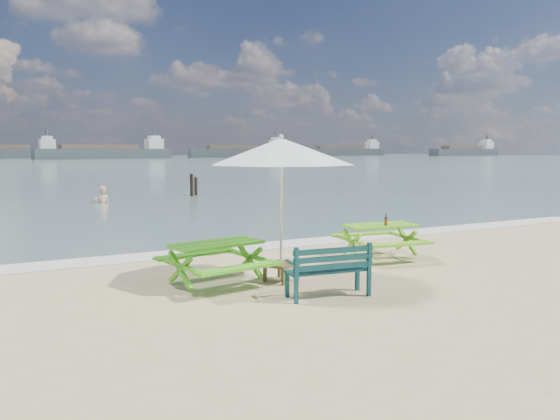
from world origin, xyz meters
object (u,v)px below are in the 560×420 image
picnic_table_left (216,265)px  side_table (281,272)px  park_bench (328,281)px  swimmer (102,208)px  picnic_table_right (380,242)px  patio_umbrella (281,151)px  beer_bottle (386,221)px

picnic_table_left → side_table: 1.08m
park_bench → swimmer: 16.11m
park_bench → picnic_table_right: bearing=38.2°
patio_umbrella → swimmer: size_ratio=1.75×
park_bench → patio_umbrella: size_ratio=0.41×
side_table → swimmer: swimmer is taller
picnic_table_left → patio_umbrella: patio_umbrella is taller
park_bench → picnic_table_left: bearing=131.1°
picnic_table_right → swimmer: 14.50m
picnic_table_right → patio_umbrella: size_ratio=0.56×
park_bench → side_table: bearing=99.0°
picnic_table_right → patio_umbrella: patio_umbrella is taller
picnic_table_right → patio_umbrella: bearing=-163.5°
picnic_table_left → side_table: picnic_table_left is taller
beer_bottle → picnic_table_right: bearing=93.6°
picnic_table_right → swimmer: (-2.98, 14.18, -0.54)m
side_table → swimmer: size_ratio=0.35×
picnic_table_right → patio_umbrella: (-2.62, -0.77, 1.81)m
picnic_table_left → park_bench: park_bench is taller
side_table → swimmer: bearing=91.4°
picnic_table_right → park_bench: park_bench is taller
beer_bottle → swimmer: beer_bottle is taller
picnic_table_right → picnic_table_left: bearing=-171.9°
picnic_table_left → swimmer: 14.72m
picnic_table_left → park_bench: bearing=-48.9°
patio_umbrella → beer_bottle: 3.03m
side_table → patio_umbrella: size_ratio=0.20×
picnic_table_left → patio_umbrella: bearing=-13.8°
park_bench → swimmer: bearing=91.9°
side_table → beer_bottle: beer_bottle is taller
picnic_table_left → patio_umbrella: (1.04, -0.25, 1.80)m
side_table → beer_bottle: bearing=13.0°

